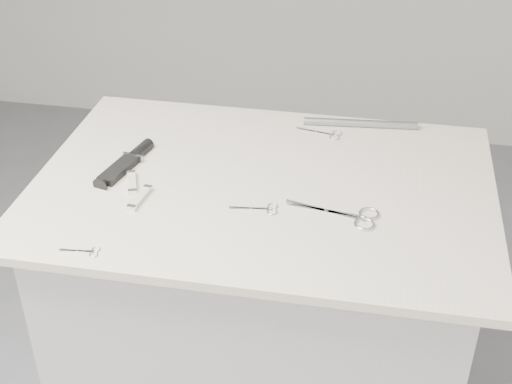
% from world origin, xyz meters
% --- Properties ---
extents(plinth, '(0.90, 0.60, 0.90)m').
position_xyz_m(plinth, '(0.00, 0.00, 0.45)').
color(plinth, '#BCBCBA').
rests_on(plinth, ground).
extents(display_board, '(1.00, 0.70, 0.02)m').
position_xyz_m(display_board, '(0.00, 0.00, 0.91)').
color(display_board, beige).
rests_on(display_board, plinth).
extents(large_shears, '(0.19, 0.08, 0.01)m').
position_xyz_m(large_shears, '(0.20, -0.09, 0.92)').
color(large_shears, silver).
rests_on(large_shears, display_board).
extents(embroidery_scissors_a, '(0.10, 0.04, 0.00)m').
position_xyz_m(embroidery_scissors_a, '(0.02, -0.10, 0.92)').
color(embroidery_scissors_a, silver).
rests_on(embroidery_scissors_a, display_board).
extents(embroidery_scissors_b, '(0.11, 0.05, 0.00)m').
position_xyz_m(embroidery_scissors_b, '(0.11, 0.25, 0.92)').
color(embroidery_scissors_b, silver).
rests_on(embroidery_scissors_b, display_board).
extents(tiny_scissors, '(0.08, 0.03, 0.00)m').
position_xyz_m(tiny_scissors, '(-0.29, -0.30, 0.92)').
color(tiny_scissors, silver).
rests_on(tiny_scissors, display_board).
extents(sheathed_knife, '(0.07, 0.19, 0.02)m').
position_xyz_m(sheathed_knife, '(-0.31, 0.02, 0.93)').
color(sheathed_knife, black).
rests_on(sheathed_knife, display_board).
extents(pocket_knife_a, '(0.05, 0.09, 0.01)m').
position_xyz_m(pocket_knife_a, '(-0.28, -0.06, 0.93)').
color(pocket_knife_a, beige).
rests_on(pocket_knife_a, display_board).
extents(pocket_knife_b, '(0.03, 0.09, 0.01)m').
position_xyz_m(pocket_knife_b, '(-0.24, -0.11, 0.93)').
color(pocket_knife_b, beige).
rests_on(pocket_knife_b, display_board).
extents(metal_rail, '(0.28, 0.04, 0.02)m').
position_xyz_m(metal_rail, '(0.19, 0.30, 0.93)').
color(metal_rail, gray).
rests_on(metal_rail, display_board).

